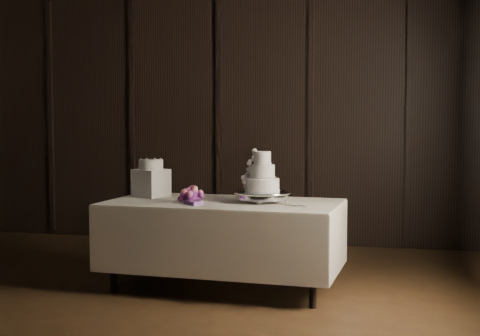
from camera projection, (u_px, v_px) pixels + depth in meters
name	position (u px, v px, depth m)	size (l,w,h in m)	color
room	(90.00, 113.00, 4.58)	(6.08, 7.08, 3.08)	black
display_table	(223.00, 241.00, 5.74)	(2.05, 1.15, 0.76)	beige
cake_stand	(262.00, 197.00, 5.66)	(0.48, 0.48, 0.09)	silver
wedding_cake	(259.00, 176.00, 5.64)	(0.32, 0.29, 0.34)	white
bouquet	(192.00, 196.00, 5.63)	(0.27, 0.37, 0.18)	#BC4E7B
box_pedestal	(151.00, 183.00, 6.08)	(0.26, 0.26, 0.25)	white
small_cake	(151.00, 164.00, 6.07)	(0.22, 0.22, 0.09)	white
cake_knife	(285.00, 205.00, 5.45)	(0.37, 0.02, 0.01)	silver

